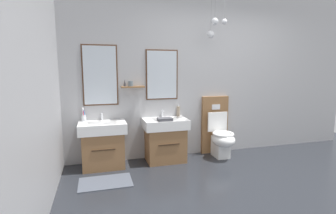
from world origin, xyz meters
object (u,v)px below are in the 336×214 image
at_px(vanity_sink_right, 165,139).
at_px(soap_dispenser, 178,111).
at_px(vanity_sink_left, 103,144).
at_px(toothbrush_cup, 84,117).
at_px(folded_hand_towel, 165,119).
at_px(toilet, 219,134).

bearing_deg(vanity_sink_right, soap_dispenser, 31.52).
bearing_deg(vanity_sink_left, soap_dispenser, 7.71).
bearing_deg(toothbrush_cup, vanity_sink_left, -30.88).
xyz_separation_m(vanity_sink_right, folded_hand_towel, (-0.04, -0.14, 0.35)).
height_order(vanity_sink_right, toothbrush_cup, toothbrush_cup).
relative_size(vanity_sink_right, toothbrush_cup, 3.28).
xyz_separation_m(toothbrush_cup, soap_dispenser, (1.51, 0.01, 0.03)).
relative_size(vanity_sink_right, soap_dispenser, 3.44).
distance_m(vanity_sink_left, soap_dispenser, 1.32).
distance_m(toothbrush_cup, folded_hand_towel, 1.23).
height_order(soap_dispenser, folded_hand_towel, soap_dispenser).
bearing_deg(soap_dispenser, folded_hand_towel, -135.83).
relative_size(toilet, toothbrush_cup, 4.76).
bearing_deg(soap_dispenser, toothbrush_cup, -179.62).
xyz_separation_m(vanity_sink_right, toothbrush_cup, (-1.23, 0.16, 0.39)).
bearing_deg(vanity_sink_left, toilet, -0.08).
bearing_deg(toilet, folded_hand_towel, -172.23).
distance_m(vanity_sink_left, toilet, 1.91).
bearing_deg(vanity_sink_left, folded_hand_towel, -8.41).
distance_m(soap_dispenser, folded_hand_towel, 0.44).
relative_size(toilet, folded_hand_towel, 4.55).
bearing_deg(vanity_sink_right, toilet, -0.16).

